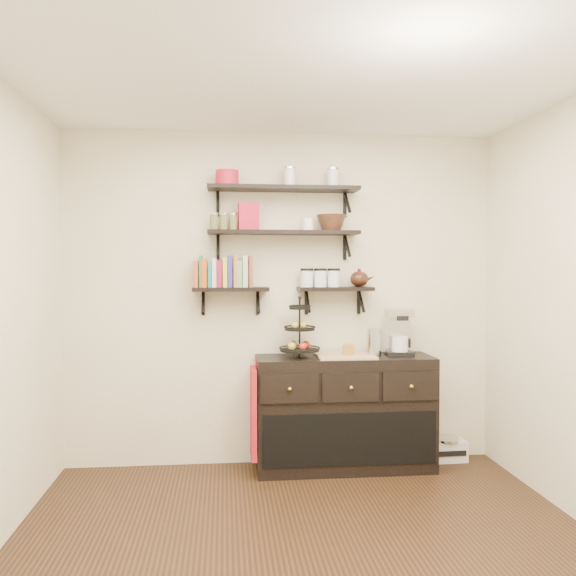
{
  "coord_description": "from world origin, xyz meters",
  "views": [
    {
      "loc": [
        -0.47,
        -3.22,
        1.61
      ],
      "look_at": [
        -0.01,
        1.15,
        1.46
      ],
      "focal_mm": 38.0,
      "sensor_mm": 36.0,
      "label": 1
    }
  ],
  "objects_px": {
    "fruit_stand": "(300,337)",
    "coffee_maker": "(398,333)",
    "sideboard": "(344,412)",
    "radio": "(446,450)"
  },
  "relations": [
    {
      "from": "fruit_stand",
      "to": "coffee_maker",
      "type": "xyz_separation_m",
      "value": [
        0.8,
        0.02,
        0.02
      ]
    },
    {
      "from": "sideboard",
      "to": "coffee_maker",
      "type": "relative_size",
      "value": 3.71
    },
    {
      "from": "sideboard",
      "to": "radio",
      "type": "relative_size",
      "value": 4.29
    },
    {
      "from": "radio",
      "to": "fruit_stand",
      "type": "bearing_deg",
      "value": -177.59
    },
    {
      "from": "sideboard",
      "to": "fruit_stand",
      "type": "xyz_separation_m",
      "value": [
        -0.36,
        0.0,
        0.61
      ]
    },
    {
      "from": "sideboard",
      "to": "radio",
      "type": "height_order",
      "value": "sideboard"
    },
    {
      "from": "fruit_stand",
      "to": "radio",
      "type": "distance_m",
      "value": 1.57
    },
    {
      "from": "coffee_maker",
      "to": "radio",
      "type": "height_order",
      "value": "coffee_maker"
    },
    {
      "from": "sideboard",
      "to": "radio",
      "type": "xyz_separation_m",
      "value": [
        0.88,
        0.1,
        -0.36
      ]
    },
    {
      "from": "fruit_stand",
      "to": "coffee_maker",
      "type": "distance_m",
      "value": 0.8
    }
  ]
}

